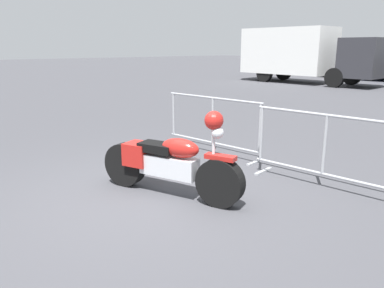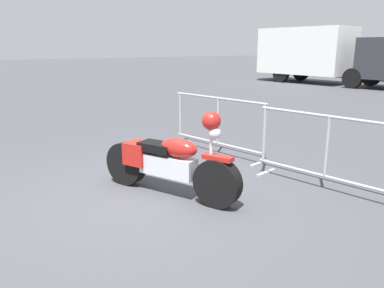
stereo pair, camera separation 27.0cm
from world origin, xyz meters
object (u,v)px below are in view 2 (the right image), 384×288
object	(u,v)px
box_truck	(320,53)
parked_car_tan	(364,66)
motorcycle	(168,162)
crowd_barrier_far	(326,152)
crowd_barrier_near	(218,125)

from	to	relation	value
box_truck	parked_car_tan	bearing A→B (deg)	95.31
motorcycle	crowd_barrier_far	distance (m)	2.19
box_truck	parked_car_tan	world-z (taller)	box_truck
crowd_barrier_far	parked_car_tan	distance (m)	22.51
motorcycle	crowd_barrier_far	bearing A→B (deg)	37.25
crowd_barrier_far	box_truck	world-z (taller)	box_truck
motorcycle	parked_car_tan	distance (m)	23.67
motorcycle	parked_car_tan	size ratio (longest dim) A/B	0.49
motorcycle	crowd_barrier_far	xyz separation A→B (m)	(1.16, 1.86, 0.09)
motorcycle	crowd_barrier_near	size ratio (longest dim) A/B	0.96
crowd_barrier_near	crowd_barrier_far	xyz separation A→B (m)	(2.32, 0.00, 0.00)
motorcycle	crowd_barrier_near	distance (m)	2.19
box_truck	parked_car_tan	distance (m)	6.47
motorcycle	parked_car_tan	xyz separation A→B (m)	(-9.53, 21.67, 0.23)
crowd_barrier_far	crowd_barrier_near	bearing A→B (deg)	180.00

